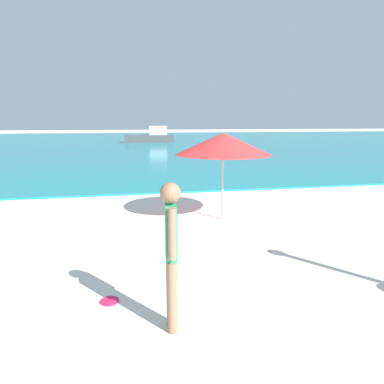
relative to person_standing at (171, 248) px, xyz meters
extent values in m
cube|color=teal|center=(1.44, 37.33, -0.93)|extent=(160.00, 60.00, 0.06)
cylinder|color=#936B4C|center=(0.00, -0.07, -0.54)|extent=(0.11, 0.11, 0.82)
cylinder|color=#936B4C|center=(0.00, 0.07, -0.54)|extent=(0.11, 0.11, 0.82)
cube|color=#2DA35B|center=(0.00, 0.00, 0.18)|extent=(0.13, 0.20, 0.62)
sphere|color=#936B4C|center=(0.00, 0.00, 0.61)|extent=(0.22, 0.22, 0.22)
cylinder|color=#936B4C|center=(-0.01, -0.15, 0.21)|extent=(0.08, 0.08, 0.55)
cylinder|color=#936B4C|center=(0.01, 0.15, 0.21)|extent=(0.08, 0.08, 0.55)
cylinder|color=#E51E4C|center=(-0.72, 0.73, -0.94)|extent=(0.24, 0.24, 0.03)
cube|color=#4C4C51|center=(2.37, 33.87, -0.48)|extent=(5.26, 1.95, 0.83)
cube|color=silver|center=(3.30, 33.81, 0.40)|extent=(1.93, 1.26, 0.93)
cylinder|color=#B7B7BC|center=(1.81, 4.21, 0.06)|extent=(0.05, 0.05, 2.03)
cone|color=red|center=(1.81, 4.21, 0.84)|extent=(2.24, 2.24, 0.50)
camera|label=1|loc=(-0.47, -3.49, 1.35)|focal=32.19mm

